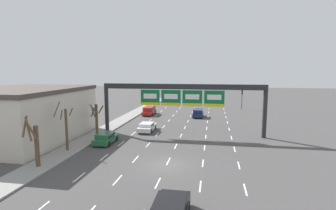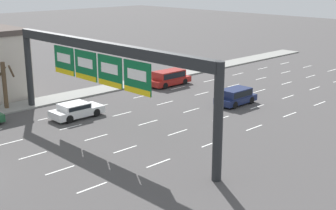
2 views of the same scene
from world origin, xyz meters
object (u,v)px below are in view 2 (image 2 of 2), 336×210
(car_white, at_px, (76,110))
(tree_bare_closest, at_px, (4,82))
(sign_gantry, at_px, (101,61))
(suv_navy, at_px, (236,96))
(suv_red, at_px, (169,77))

(car_white, xyz_separation_m, tree_bare_closest, (-6.25, -3.02, 1.77))
(sign_gantry, xyz_separation_m, car_white, (-5.11, 1.02, -4.79))
(suv_navy, relative_size, car_white, 0.93)
(suv_navy, height_order, tree_bare_closest, tree_bare_closest)
(suv_navy, bearing_deg, sign_gantry, -96.06)
(suv_red, bearing_deg, tree_bare_closest, -101.21)
(sign_gantry, xyz_separation_m, suv_navy, (1.44, 13.60, -4.64))
(sign_gantry, height_order, tree_bare_closest, sign_gantry)
(sign_gantry, bearing_deg, suv_red, 119.14)
(sign_gantry, height_order, suv_navy, sign_gantry)
(suv_navy, xyz_separation_m, car_white, (-6.55, -12.58, -0.15))
(sign_gantry, distance_m, tree_bare_closest, 11.93)
(car_white, bearing_deg, tree_bare_closest, -154.19)
(sign_gantry, distance_m, car_white, 7.08)
(suv_red, xyz_separation_m, car_white, (2.98, -13.49, -0.22))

